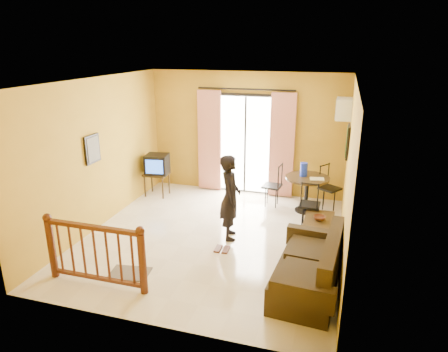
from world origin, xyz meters
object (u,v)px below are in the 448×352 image
(dining_table, at_px, (307,184))
(coffee_table, at_px, (318,227))
(sofa, at_px, (311,270))
(standing_person, at_px, (230,197))
(television, at_px, (157,164))

(dining_table, bearing_deg, coffee_table, -75.19)
(sofa, distance_m, standing_person, 2.05)
(sofa, bearing_deg, coffee_table, 94.74)
(dining_table, height_order, standing_person, standing_person)
(television, distance_m, dining_table, 3.38)
(television, relative_size, sofa, 0.30)
(coffee_table, height_order, sofa, sofa)
(coffee_table, xyz_separation_m, standing_person, (-1.55, -0.30, 0.50))
(television, xyz_separation_m, standing_person, (2.17, -1.56, 0.02))
(coffee_table, bearing_deg, sofa, -89.82)
(dining_table, xyz_separation_m, sofa, (0.35, -2.86, -0.28))
(dining_table, xyz_separation_m, standing_person, (-1.21, -1.61, 0.18))
(standing_person, bearing_deg, dining_table, -54.62)
(television, xyz_separation_m, sofa, (3.72, -2.82, -0.44))
(television, height_order, dining_table, television)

